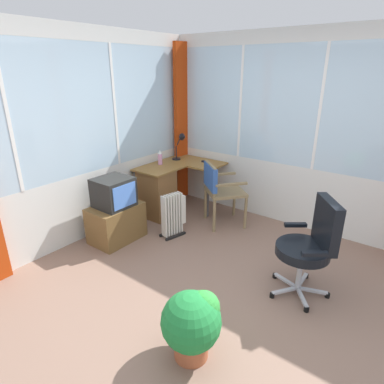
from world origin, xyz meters
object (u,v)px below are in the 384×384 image
at_px(tv_remote, 206,162).
at_px(wooden_armchair, 218,185).
at_px(space_heater, 174,214).
at_px(potted_plant, 193,322).
at_px(desk_lamp, 182,142).
at_px(desk, 159,190).
at_px(spray_bottle, 160,158).
at_px(office_chair, 312,242).
at_px(tv_on_stand, 116,213).

xyz_separation_m(tv_remote, wooden_armchair, (-0.39, -0.47, -0.16)).
relative_size(space_heater, potted_plant, 1.05).
bearing_deg(desk_lamp, potted_plant, -139.81).
distance_m(desk, wooden_armchair, 0.90).
bearing_deg(tv_remote, space_heater, -153.76).
relative_size(desk, space_heater, 1.98).
xyz_separation_m(tv_remote, potted_plant, (-2.38, -1.55, -0.42)).
distance_m(desk, space_heater, 0.69).
bearing_deg(spray_bottle, tv_remote, -45.76).
bearing_deg(wooden_armchair, desk, 105.99).
relative_size(desk_lamp, space_heater, 0.71).
distance_m(office_chair, space_heater, 1.80).
xyz_separation_m(tv_remote, tv_on_stand, (-1.52, 0.31, -0.37)).
height_order(desk, potted_plant, desk).
height_order(desk, space_heater, desk).
distance_m(desk_lamp, wooden_armchair, 1.05).
xyz_separation_m(desk, wooden_armchair, (0.24, -0.85, 0.18)).
height_order(tv_on_stand, potted_plant, tv_on_stand).
bearing_deg(tv_on_stand, desk_lamp, 4.51).
xyz_separation_m(spray_bottle, wooden_armchair, (0.09, -0.96, -0.25)).
distance_m(tv_on_stand, potted_plant, 2.04).
distance_m(desk_lamp, tv_remote, 0.50).
distance_m(tv_remote, wooden_armchair, 0.63).
relative_size(tv_remote, potted_plant, 0.27).
height_order(desk, desk_lamp, desk_lamp).
bearing_deg(tv_on_stand, office_chair, -79.83).
relative_size(spray_bottle, office_chair, 0.22).
bearing_deg(desk, wooden_armchair, -74.01).
bearing_deg(potted_plant, wooden_armchair, 28.44).
relative_size(desk, office_chair, 1.18).
bearing_deg(tv_on_stand, potted_plant, -114.75).
bearing_deg(tv_remote, wooden_armchair, -114.79).
relative_size(spray_bottle, wooden_armchair, 0.24).
bearing_deg(tv_remote, spray_bottle, 149.00).
height_order(desk, tv_on_stand, tv_on_stand).
height_order(tv_on_stand, space_heater, tv_on_stand).
bearing_deg(office_chair, tv_on_stand, 100.17).
bearing_deg(tv_on_stand, tv_remote, -11.35).
bearing_deg(tv_remote, office_chair, -104.61).
xyz_separation_m(office_chair, tv_on_stand, (-0.41, 2.29, -0.20)).
distance_m(spray_bottle, wooden_armchair, 1.00).
relative_size(tv_remote, wooden_armchair, 0.17).
height_order(desk_lamp, tv_remote, desk_lamp).
height_order(desk, office_chair, office_chair).
height_order(tv_remote, potted_plant, tv_remote).
xyz_separation_m(tv_remote, spray_bottle, (-0.48, 0.49, 0.09)).
bearing_deg(desk_lamp, spray_bottle, 171.31).
bearing_deg(potted_plant, desk, 47.83).
height_order(wooden_armchair, tv_on_stand, wooden_armchair).
distance_m(desk_lamp, spray_bottle, 0.47).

